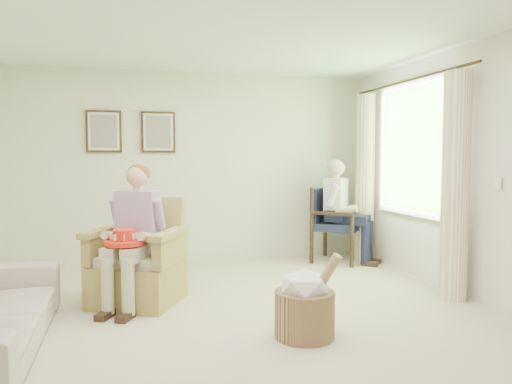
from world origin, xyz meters
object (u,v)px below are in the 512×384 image
Objects in this scene: person_dark at (341,203)px; red_hat at (124,239)px; wood_armchair at (335,221)px; wicker_armchair at (137,270)px; hatbox at (305,303)px; person_wicker at (137,226)px.

red_hat is at bearing 158.94° from person_dark.
wicker_armchair is at bearing 157.57° from wood_armchair.
red_hat is 1.78m from hatbox.
wicker_armchair is at bearing 133.53° from hatbox.
wood_armchair is 2.72× the size of red_hat.
wicker_armchair is 3.09m from wood_armchair.
red_hat is (-2.86, -1.55, -0.13)m from person_dark.
person_dark reaches higher than wood_armchair.
person_dark is at bearing -139.48° from wood_armchair.
red_hat is at bearing 161.46° from wood_armchair.
wicker_armchair is 0.48m from person_wicker.
person_wicker is 1.82m from hatbox.
wood_armchair is 3.12m from hatbox.
red_hat is at bearing -96.60° from person_wicker.
person_wicker is (-2.74, -1.54, 0.23)m from wood_armchair.
person_dark is (2.74, 1.37, 0.03)m from person_wicker.
wood_armchair is at bearing 30.94° from red_hat.
wood_armchair is at bearing 54.06° from wicker_armchair.
hatbox is at bearing -36.41° from red_hat.
wicker_armchair is 0.49m from red_hat.
wicker_armchair is 0.77× the size of person_wicker.
person_dark is (0.00, -0.17, 0.27)m from wood_armchair.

